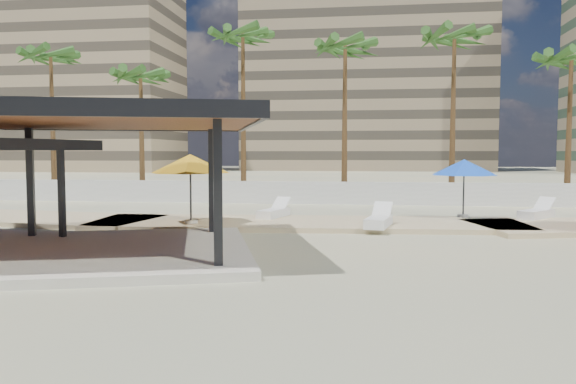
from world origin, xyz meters
name	(u,v)px	position (x,y,z in m)	size (l,w,h in m)	color
ground	(199,259)	(0.00, 0.00, 0.00)	(200.00, 200.00, 0.00)	#CEBC88
promenade	(308,222)	(2.00, 7.67, 0.06)	(44.45, 7.97, 0.24)	#C6B284
boundary_wall	(287,193)	(0.00, 16.00, 0.60)	(56.00, 0.30, 1.20)	silver
building_west	(64,71)	(-42.00, 68.00, 15.27)	(34.00, 16.00, 32.40)	#937F60
building_mid	(365,81)	(4.00, 78.00, 14.27)	(38.00, 16.00, 30.40)	#847259
pavilion_central	(110,170)	(-2.45, 0.12, 2.28)	(9.41, 9.41, 3.82)	beige
umbrella_b	(190,164)	(-2.07, 5.80, 2.34)	(3.27, 3.27, 2.51)	beige
umbrella_d	(464,167)	(8.09, 9.20, 2.16)	(3.33, 3.33, 2.30)	beige
lounger_b	(274,212)	(0.60, 8.20, 0.36)	(1.17, 2.07, 0.75)	white
lounger_c	(379,221)	(4.69, 5.85, 0.37)	(1.06, 2.18, 0.79)	white
lounger_d	(537,213)	(10.90, 9.24, 0.37)	(1.82, 2.02, 0.78)	white
palm_b	(51,62)	(-15.00, 18.70, 8.29)	(3.00, 3.00, 9.47)	brown
palm_c	(141,81)	(-9.00, 18.10, 6.99)	(3.00, 3.00, 8.08)	brown
palm_d	(243,43)	(-3.00, 18.90, 9.17)	(3.00, 3.00, 10.40)	brown
palm_e	(345,53)	(3.00, 18.40, 8.33)	(3.00, 3.00, 9.51)	brown
palm_f	(454,44)	(9.00, 18.60, 8.73)	(3.00, 3.00, 9.94)	brown
palm_g	(571,64)	(15.00, 18.20, 7.43)	(3.00, 3.00, 8.55)	brown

